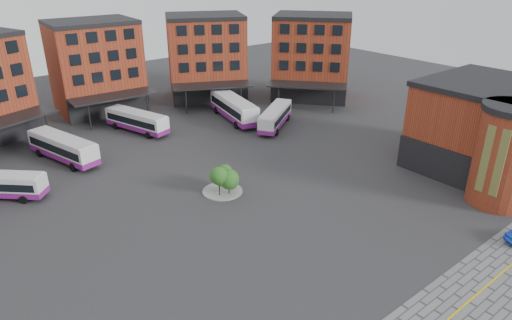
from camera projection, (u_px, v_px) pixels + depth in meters
ground at (282, 248)px, 40.53m from camera, size 160.00×160.00×0.00m
main_building at (68, 89)px, 61.87m from camera, size 94.14×42.48×14.60m
east_building at (485, 130)px, 52.73m from camera, size 17.40×15.40×10.60m
tree_island at (225, 178)px, 49.09m from camera, size 4.40×4.40×3.39m
bus_c at (63, 148)px, 57.13m from camera, size 5.47×11.73×3.22m
bus_d at (137, 121)px, 66.69m from camera, size 5.51×11.06×3.04m
bus_e at (234, 108)px, 71.41m from camera, size 5.54×12.87×3.53m
bus_f at (275, 117)px, 68.52m from camera, size 10.15×7.83×2.97m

